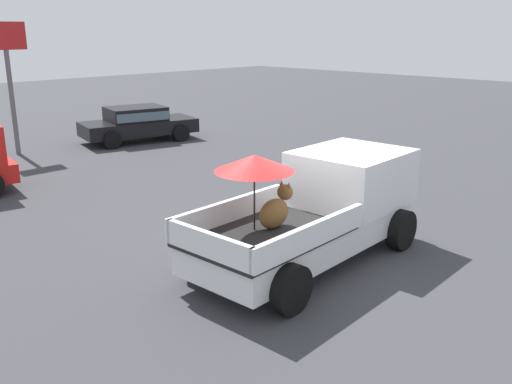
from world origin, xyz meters
TOP-DOWN VIEW (x-y plane):
  - ground_plane at (0.00, 0.00)m, footprint 80.00×80.00m
  - pickup_truck_main at (0.42, 0.03)m, footprint 5.13×2.43m
  - parked_sedan_near at (4.44, 12.08)m, footprint 4.59×2.71m
  - motel_sign at (0.20, 13.13)m, footprint 1.40×0.16m

SIDE VIEW (x-z plane):
  - ground_plane at x=0.00m, z-range 0.00..0.00m
  - parked_sedan_near at x=4.44m, z-range 0.08..1.41m
  - pickup_truck_main at x=0.42m, z-range -0.12..2.07m
  - motel_sign at x=0.20m, z-range 0.93..5.35m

